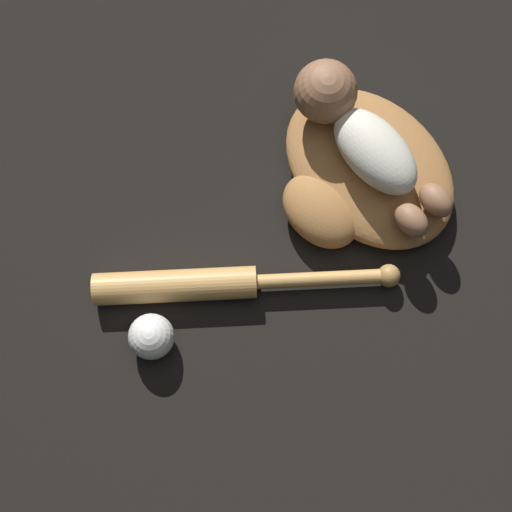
{
  "coord_description": "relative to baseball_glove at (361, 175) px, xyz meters",
  "views": [
    {
      "loc": [
        -0.09,
        0.6,
        1.45
      ],
      "look_at": [
        0.08,
        0.28,
        0.07
      ],
      "focal_mm": 60.0,
      "sensor_mm": 36.0,
      "label": 1
    }
  ],
  "objects": [
    {
      "name": "baseball_bat",
      "position": [
        0.14,
        0.3,
        -0.01
      ],
      "size": [
        0.47,
        0.3,
        0.06
      ],
      "color": "tan",
      "rests_on": "ground"
    },
    {
      "name": "baseball_glove",
      "position": [
        0.0,
        0.0,
        0.0
      ],
      "size": [
        0.4,
        0.36,
        0.07
      ],
      "color": "#A8703D",
      "rests_on": "ground"
    },
    {
      "name": "baseball",
      "position": [
        0.18,
        0.42,
        0.0
      ],
      "size": [
        0.08,
        0.08,
        0.08
      ],
      "color": "white",
      "rests_on": "ground"
    },
    {
      "name": "ground_plane",
      "position": [
        0.01,
        -0.06,
        -0.04
      ],
      "size": [
        6.0,
        6.0,
        0.0
      ],
      "primitive_type": "plane",
      "color": "black"
    },
    {
      "name": "baby_figure",
      "position": [
        0.03,
        -0.04,
        0.08
      ],
      "size": [
        0.34,
        0.21,
        0.11
      ],
      "color": "silver",
      "rests_on": "baseball_glove"
    }
  ]
}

